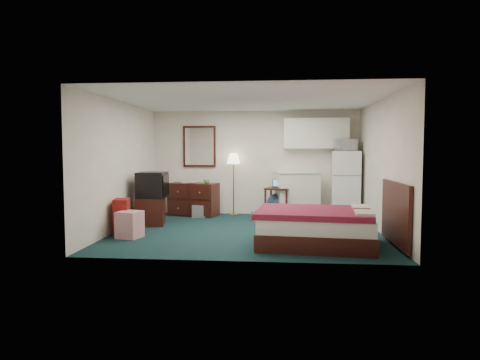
# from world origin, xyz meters

# --- Properties ---
(floor) EXTENTS (5.00, 4.50, 0.01)m
(floor) POSITION_xyz_m (0.00, 0.00, 0.00)
(floor) COLOR #0D2C2F
(floor) RESTS_ON ground
(ceiling) EXTENTS (5.00, 4.50, 0.01)m
(ceiling) POSITION_xyz_m (0.00, 0.00, 2.50)
(ceiling) COLOR beige
(ceiling) RESTS_ON walls
(walls) EXTENTS (5.01, 4.51, 2.50)m
(walls) POSITION_xyz_m (0.00, 0.00, 1.25)
(walls) COLOR beige
(walls) RESTS_ON floor
(mirror) EXTENTS (0.80, 0.06, 1.00)m
(mirror) POSITION_xyz_m (-1.35, 2.22, 1.65)
(mirror) COLOR white
(mirror) RESTS_ON walls
(upper_cabinets) EXTENTS (1.50, 0.35, 0.70)m
(upper_cabinets) POSITION_xyz_m (1.45, 2.08, 1.95)
(upper_cabinets) COLOR white
(upper_cabinets) RESTS_ON walls
(headboard) EXTENTS (0.06, 1.56, 1.00)m
(headboard) POSITION_xyz_m (2.46, -1.14, 0.55)
(headboard) COLOR #331614
(headboard) RESTS_ON walls
(dresser) EXTENTS (1.23, 0.78, 0.78)m
(dresser) POSITION_xyz_m (-1.43, 1.87, 0.39)
(dresser) COLOR #331614
(dresser) RESTS_ON floor
(floor_lamp) EXTENTS (0.39, 0.39, 1.49)m
(floor_lamp) POSITION_xyz_m (-0.50, 2.05, 0.74)
(floor_lamp) COLOR #BE9243
(floor_lamp) RESTS_ON floor
(desk) EXTENTS (0.67, 0.67, 0.70)m
(desk) POSITION_xyz_m (0.58, 1.71, 0.35)
(desk) COLOR #331614
(desk) RESTS_ON floor
(exercise_ball) EXTENTS (0.56, 0.56, 0.55)m
(exercise_ball) POSITION_xyz_m (0.58, 1.91, 0.28)
(exercise_ball) COLOR navy
(exercise_ball) RESTS_ON floor
(kitchen_counter) EXTENTS (1.06, 0.89, 1.03)m
(kitchen_counter) POSITION_xyz_m (1.01, 1.91, 0.51)
(kitchen_counter) COLOR white
(kitchen_counter) RESTS_ON floor
(fridge) EXTENTS (0.69, 0.69, 1.54)m
(fridge) POSITION_xyz_m (2.13, 1.88, 0.77)
(fridge) COLOR white
(fridge) RESTS_ON floor
(bed) EXTENTS (1.95, 1.59, 0.58)m
(bed) POSITION_xyz_m (1.20, -1.14, 0.29)
(bed) COLOR #590A12
(bed) RESTS_ON floor
(tv_stand) EXTENTS (0.67, 0.71, 0.57)m
(tv_stand) POSITION_xyz_m (-2.07, 0.50, 0.28)
(tv_stand) COLOR #331614
(tv_stand) RESTS_ON floor
(suitcase) EXTENTS (0.33, 0.45, 0.66)m
(suitcase) POSITION_xyz_m (-2.30, -0.53, 0.33)
(suitcase) COLOR maroon
(suitcase) RESTS_ON floor
(retail_box) EXTENTS (0.46, 0.46, 0.47)m
(retail_box) POSITION_xyz_m (-2.05, -0.82, 0.24)
(retail_box) COLOR silver
(retail_box) RESTS_ON floor
(file_bin) EXTENTS (0.43, 0.34, 0.28)m
(file_bin) POSITION_xyz_m (-1.21, 1.65, 0.14)
(file_bin) COLOR slate
(file_bin) RESTS_ON floor
(cardboard_box_a) EXTENTS (0.30, 0.28, 0.21)m
(cardboard_box_a) POSITION_xyz_m (0.14, 1.15, 0.11)
(cardboard_box_a) COLOR brown
(cardboard_box_a) RESTS_ON floor
(cardboard_box_b) EXTENTS (0.26, 0.30, 0.28)m
(cardboard_box_b) POSITION_xyz_m (0.54, 1.19, 0.14)
(cardboard_box_b) COLOR brown
(cardboard_box_b) RESTS_ON floor
(laptop) EXTENTS (0.29, 0.24, 0.19)m
(laptop) POSITION_xyz_m (0.58, 1.67, 0.79)
(laptop) COLOR black
(laptop) RESTS_ON desk
(crt_tv) EXTENTS (0.59, 0.64, 0.53)m
(crt_tv) POSITION_xyz_m (-2.04, 0.53, 0.84)
(crt_tv) COLOR black
(crt_tv) RESTS_ON tv_stand
(microwave) EXTENTS (0.52, 0.33, 0.33)m
(microwave) POSITION_xyz_m (2.09, 1.85, 1.70)
(microwave) COLOR white
(microwave) RESTS_ON fridge
(book_a) EXTENTS (0.17, 0.06, 0.24)m
(book_a) POSITION_xyz_m (-1.70, 1.90, 0.90)
(book_a) COLOR brown
(book_a) RESTS_ON dresser
(book_b) EXTENTS (0.17, 0.10, 0.23)m
(book_b) POSITION_xyz_m (-1.54, 1.97, 0.90)
(book_b) COLOR brown
(book_b) RESTS_ON dresser
(mug) EXTENTS (0.14, 0.12, 0.14)m
(mug) POSITION_xyz_m (-1.08, 1.64, 0.85)
(mug) COLOR #4F9148
(mug) RESTS_ON dresser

